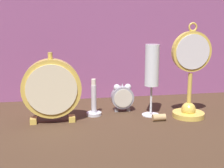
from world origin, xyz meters
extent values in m
plane|color=#422D1E|center=(0.00, 0.00, 0.00)|extent=(4.00, 4.00, 0.00)
cube|color=#8E4C7F|center=(0.00, 0.33, 0.36)|extent=(1.36, 0.01, 0.72)
cylinder|color=gold|center=(0.25, 0.02, 0.01)|extent=(0.11, 0.11, 0.02)
sphere|color=gold|center=(0.25, 0.02, 0.03)|extent=(0.05, 0.05, 0.05)
cylinder|color=gold|center=(0.25, 0.02, 0.08)|extent=(0.01, 0.01, 0.13)
cylinder|color=gold|center=(0.25, 0.02, 0.22)|extent=(0.13, 0.02, 0.13)
cylinder|color=silver|center=(0.25, 0.01, 0.22)|extent=(0.11, 0.00, 0.11)
torus|color=gold|center=(0.25, 0.02, 0.30)|extent=(0.03, 0.01, 0.03)
cube|color=gray|center=(0.02, 0.12, 0.01)|extent=(0.01, 0.01, 0.01)
cube|color=gray|center=(0.07, 0.12, 0.01)|extent=(0.01, 0.01, 0.01)
cylinder|color=gray|center=(0.04, 0.12, 0.05)|extent=(0.08, 0.03, 0.08)
cylinder|color=beige|center=(0.04, 0.10, 0.05)|extent=(0.06, 0.00, 0.06)
sphere|color=silver|center=(0.02, 0.12, 0.09)|extent=(0.02, 0.02, 0.02)
sphere|color=silver|center=(0.06, 0.12, 0.09)|extent=(0.02, 0.02, 0.02)
cylinder|color=silver|center=(0.04, 0.12, 0.09)|extent=(0.00, 0.00, 0.01)
cube|color=gold|center=(-0.26, 0.04, 0.01)|extent=(0.02, 0.03, 0.02)
cube|color=gold|center=(-0.14, 0.04, 0.01)|extent=(0.02, 0.03, 0.02)
cylinder|color=gold|center=(-0.20, 0.04, 0.11)|extent=(0.18, 0.04, 0.18)
cylinder|color=beige|center=(-0.20, 0.02, 0.11)|extent=(0.16, 0.00, 0.16)
cylinder|color=gold|center=(-0.20, 0.04, 0.21)|extent=(0.01, 0.01, 0.02)
cylinder|color=silver|center=(0.13, 0.06, 0.00)|extent=(0.06, 0.06, 0.01)
cylinder|color=silver|center=(0.13, 0.06, 0.05)|extent=(0.01, 0.01, 0.10)
cylinder|color=white|center=(0.13, 0.06, 0.17)|extent=(0.05, 0.05, 0.14)
cylinder|color=#DBC675|center=(0.13, 0.06, 0.15)|extent=(0.04, 0.04, 0.09)
cylinder|color=silver|center=(-0.06, 0.09, 0.01)|extent=(0.05, 0.05, 0.01)
cylinder|color=silver|center=(-0.06, 0.09, 0.06)|extent=(0.02, 0.02, 0.10)
cylinder|color=silver|center=(-0.06, 0.09, 0.12)|extent=(0.02, 0.02, 0.02)
cylinder|color=tan|center=(0.14, 0.00, 0.01)|extent=(0.04, 0.02, 0.02)
camera|label=1|loc=(-0.18, -0.91, 0.33)|focal=50.00mm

